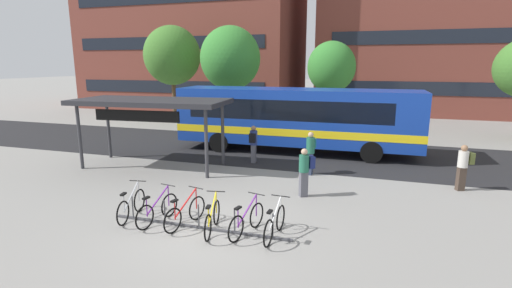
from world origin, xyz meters
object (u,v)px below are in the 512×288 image
commuter_black_pack_1 (253,142)px  street_tree_2 (172,56)px  city_bus (297,117)px  commuter_olive_pack_2 (464,164)px  transit_shelter (150,104)px  street_tree_3 (230,58)px  parked_bicycle_yellow_3 (212,219)px  parked_bicycle_white_5 (275,224)px  commuter_teal_pack_0 (311,150)px  commuter_navy_pack_3 (305,169)px  parked_bicycle_silver_0 (131,205)px  parked_bicycle_purple_4 (247,221)px  street_tree_1 (331,67)px  parked_bicycle_red_2 (185,213)px  parked_bicycle_purple_1 (157,210)px

commuter_black_pack_1 → street_tree_2: size_ratio=0.24×
city_bus → commuter_olive_pack_2: city_bus is taller
transit_shelter → street_tree_3: street_tree_3 is taller
parked_bicycle_yellow_3 → parked_bicycle_white_5: (1.67, 0.17, 0.00)m
commuter_teal_pack_0 → street_tree_3: 12.35m
transit_shelter → commuter_teal_pack_0: size_ratio=3.79×
city_bus → commuter_navy_pack_3: bearing=-76.9°
parked_bicycle_silver_0 → parked_bicycle_white_5: bearing=-98.8°
commuter_black_pack_1 → parked_bicycle_silver_0: bearing=163.0°
city_bus → commuter_teal_pack_0: bearing=-71.3°
parked_bicycle_purple_4 → commuter_olive_pack_2: size_ratio=1.02×
parked_bicycle_silver_0 → parked_bicycle_purple_4: same height
parked_bicycle_purple_4 → street_tree_3: (-6.42, 15.35, 4.39)m
commuter_olive_pack_2 → street_tree_3: 16.34m
city_bus → parked_bicycle_white_5: city_bus is taller
parked_bicycle_purple_4 → commuter_black_pack_1: (-2.07, 6.98, 0.60)m
street_tree_1 → commuter_black_pack_1: bearing=-99.5°
parked_bicycle_red_2 → street_tree_3: street_tree_3 is taller
city_bus → commuter_black_pack_1: city_bus is taller
city_bus → street_tree_2: 13.84m
parked_bicycle_white_5 → street_tree_2: (-12.62, 17.15, 4.63)m
commuter_olive_pack_2 → commuter_black_pack_1: bearing=-30.5°
parked_bicycle_white_5 → commuter_black_pack_1: (-2.83, 6.96, 0.60)m
parked_bicycle_silver_0 → parked_bicycle_yellow_3: 2.65m
parked_bicycle_purple_4 → street_tree_2: 21.37m
transit_shelter → commuter_teal_pack_0: transit_shelter is taller
transit_shelter → commuter_olive_pack_2: bearing=-1.3°
transit_shelter → commuter_black_pack_1: transit_shelter is taller
street_tree_1 → parked_bicycle_yellow_3: bearing=-92.5°
parked_bicycle_yellow_3 → street_tree_2: 21.01m
commuter_teal_pack_0 → street_tree_3: bearing=-136.2°
parked_bicycle_yellow_3 → commuter_teal_pack_0: (1.60, 6.13, 0.64)m
parked_bicycle_purple_1 → street_tree_1: (2.57, 18.95, 3.78)m
parked_bicycle_purple_4 → transit_shelter: transit_shelter is taller
parked_bicycle_purple_1 → parked_bicycle_white_5: same height
commuter_navy_pack_3 → street_tree_1: 15.89m
commuter_olive_pack_2 → street_tree_1: bearing=-86.2°
commuter_navy_pack_3 → street_tree_3: 14.58m
parked_bicycle_purple_4 → commuter_teal_pack_0: (0.68, 5.97, 0.64)m
parked_bicycle_purple_1 → street_tree_2: street_tree_2 is taller
transit_shelter → commuter_navy_pack_3: (6.97, -1.69, -1.79)m
street_tree_1 → parked_bicycle_white_5: bearing=-87.5°
parked_bicycle_purple_1 → parked_bicycle_silver_0: bearing=94.9°
parked_bicycle_red_2 → commuter_navy_pack_3: commuter_navy_pack_3 is taller
parked_bicycle_purple_4 → commuter_teal_pack_0: commuter_teal_pack_0 is taller
city_bus → parked_bicycle_yellow_3: (-0.27, -9.88, -1.39)m
transit_shelter → street_tree_1: 15.14m
commuter_navy_pack_3 → street_tree_2: 19.26m
street_tree_1 → parked_bicycle_purple_4: bearing=-89.8°
commuter_black_pack_1 → street_tree_1: bearing=-14.5°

